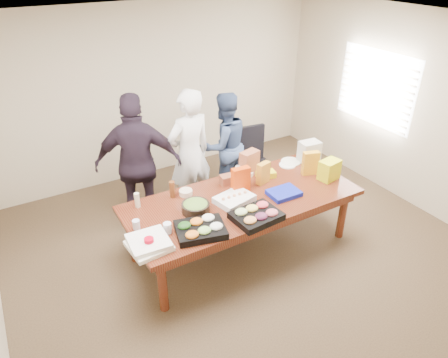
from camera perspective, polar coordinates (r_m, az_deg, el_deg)
floor at (r=5.34m, az=2.41°, el=-9.52°), size 5.50×5.00×0.02m
ceiling at (r=4.18m, az=3.25°, el=20.63°), size 5.50×5.00×0.02m
wall_back at (r=6.69m, az=-9.09°, el=11.84°), size 5.50×0.04×2.70m
wall_front at (r=3.19m, az=28.57°, el=-14.20°), size 5.50×0.04×2.70m
wall_right at (r=6.42m, az=24.20°, el=8.81°), size 0.04×5.00×2.70m
window_panel at (r=6.69m, az=20.29°, el=11.76°), size 0.03×1.40×1.10m
window_blinds at (r=6.66m, az=20.06°, el=11.73°), size 0.04×1.36×1.00m
conference_table at (r=5.11m, az=2.50°, el=-6.18°), size 2.80×1.20×0.75m
office_chair at (r=6.17m, az=4.65°, el=2.00°), size 0.57×0.57×1.01m
person_center at (r=5.55m, az=-4.79°, el=3.38°), size 0.72×0.53×1.83m
person_right at (r=6.06m, az=0.03°, el=4.70°), size 0.80×0.63×1.60m
person_left at (r=5.36m, az=-11.78°, el=2.06°), size 1.19×0.85×1.87m
veggie_tray at (r=4.32m, az=-3.28°, el=-7.06°), size 0.59×0.51×0.08m
fruit_tray at (r=4.53m, az=4.51°, el=-5.15°), size 0.54×0.44×0.08m
sheet_cake at (r=4.80m, az=1.44°, el=-2.80°), size 0.48×0.40×0.07m
salad_bowl at (r=4.64m, az=-3.97°, el=-3.98°), size 0.34×0.34×0.10m
chip_bag_blue at (r=4.98m, az=8.32°, el=-1.94°), size 0.37×0.28×0.06m
chip_bag_red at (r=4.93m, az=2.33°, el=-0.15°), size 0.23×0.11×0.32m
chip_bag_yellow at (r=5.44m, az=11.91°, el=2.18°), size 0.23×0.14×0.32m
chip_bag_orange at (r=5.15m, az=5.48°, el=0.84°), size 0.19×0.12×0.28m
mayo_jar at (r=5.31m, az=2.05°, el=1.05°), size 0.12×0.12×0.14m
mustard_bottle at (r=5.27m, az=2.94°, el=0.88°), size 0.07×0.07×0.16m
dressing_bottle at (r=4.89m, az=-7.19°, el=-1.44°), size 0.07×0.07×0.21m
ranch_bottle at (r=4.79m, az=-11.96°, el=-2.89°), size 0.08×0.08×0.18m
banana_bunch at (r=5.33m, az=5.85°, el=0.64°), size 0.26×0.18×0.08m
bread_loaf at (r=5.17m, az=1.10°, el=0.05°), size 0.31×0.16×0.12m
kraft_bag at (r=5.34m, az=3.54°, el=2.26°), size 0.27×0.20×0.32m
red_cup at (r=4.16m, az=-10.33°, el=-8.81°), size 0.12×0.12×0.13m
clear_cup_a at (r=4.34m, az=-7.86°, el=-6.76°), size 0.10×0.10×0.12m
clear_cup_b at (r=4.46m, az=-12.09°, el=-6.21°), size 0.10×0.10×0.11m
pizza_box_lower at (r=4.20m, az=-10.37°, el=-9.13°), size 0.42×0.42×0.04m
pizza_box_upper at (r=4.18m, az=-10.42°, el=-8.50°), size 0.41×0.41×0.04m
plate_a at (r=5.76m, az=9.25°, el=2.39°), size 0.30×0.30×0.02m
plate_b at (r=5.67m, az=8.79°, el=1.93°), size 0.23×0.23×0.01m
dip_bowl_a at (r=5.36m, az=3.34°, el=0.77°), size 0.14×0.14×0.06m
dip_bowl_b at (r=4.96m, az=-5.33°, el=-1.87°), size 0.18×0.18×0.06m
grocery_bag_white at (r=5.77m, az=11.75°, el=3.74°), size 0.29×0.22×0.29m
grocery_bag_yellow at (r=5.39m, az=14.41°, el=1.24°), size 0.29×0.22×0.26m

